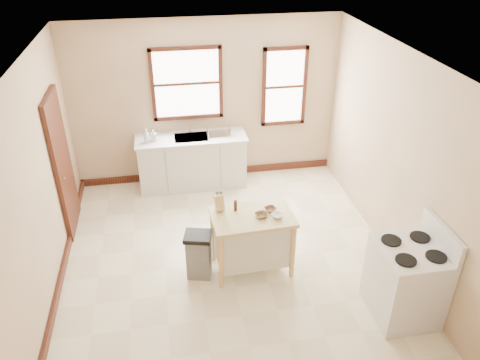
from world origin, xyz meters
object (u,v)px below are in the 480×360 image
(soap_bottle_a, at_px, (147,136))
(bowl_b, at_px, (270,209))
(bowl_c, at_px, (277,216))
(dish_rack, at_px, (219,132))
(pepper_grinder, at_px, (235,206))
(knife_block, at_px, (219,203))
(kitchen_island, at_px, (252,242))
(trash_bin, at_px, (199,255))
(gas_stove, at_px, (407,272))
(soap_bottle_b, at_px, (154,135))
(bowl_a, at_px, (261,215))

(soap_bottle_a, relative_size, bowl_b, 1.54)
(bowl_c, bearing_deg, dish_rack, 99.51)
(soap_bottle_a, bearing_deg, pepper_grinder, -86.99)
(knife_block, bearing_deg, kitchen_island, -42.10)
(trash_bin, bearing_deg, knife_block, 49.42)
(kitchen_island, height_order, gas_stove, gas_stove)
(kitchen_island, bearing_deg, soap_bottle_b, 114.50)
(dish_rack, distance_m, trash_bin, 2.54)
(soap_bottle_b, xyz_separation_m, pepper_grinder, (1.00, -2.16, -0.09))
(dish_rack, xyz_separation_m, bowl_c, (0.41, -2.46, -0.09))
(soap_bottle_b, distance_m, bowl_a, 2.69)
(bowl_b, bearing_deg, dish_rack, 99.02)
(knife_block, relative_size, trash_bin, 0.30)
(soap_bottle_b, xyz_separation_m, bowl_c, (1.49, -2.40, -0.14))
(soap_bottle_b, height_order, kitchen_island, soap_bottle_b)
(bowl_a, bearing_deg, soap_bottle_b, 118.93)
(soap_bottle_b, distance_m, bowl_c, 2.83)
(dish_rack, xyz_separation_m, bowl_b, (0.36, -2.29, -0.10))
(pepper_grinder, bearing_deg, dish_rack, 87.89)
(soap_bottle_a, distance_m, soap_bottle_b, 0.12)
(knife_block, bearing_deg, bowl_a, -40.92)
(kitchen_island, height_order, bowl_c, bowl_c)
(knife_block, height_order, trash_bin, knife_block)
(dish_rack, bearing_deg, kitchen_island, -105.30)
(pepper_grinder, bearing_deg, kitchen_island, -37.15)
(kitchen_island, height_order, bowl_b, bowl_b)
(trash_bin, bearing_deg, kitchen_island, 15.69)
(bowl_b, height_order, trash_bin, bowl_b)
(bowl_b, bearing_deg, soap_bottle_b, 122.84)
(bowl_c, xyz_separation_m, trash_bin, (-1.01, 0.07, -0.55))
(pepper_grinder, bearing_deg, soap_bottle_a, 117.55)
(bowl_a, xyz_separation_m, gas_stove, (1.50, -1.05, -0.26))
(soap_bottle_a, relative_size, soap_bottle_b, 1.18)
(soap_bottle_b, relative_size, kitchen_island, 0.18)
(bowl_b, relative_size, gas_stove, 0.12)
(bowl_a, distance_m, bowl_b, 0.18)
(gas_stove, bearing_deg, soap_bottle_b, 129.40)
(bowl_b, distance_m, trash_bin, 1.11)
(pepper_grinder, xyz_separation_m, bowl_a, (0.30, -0.19, -0.06))
(soap_bottle_b, xyz_separation_m, dish_rack, (1.08, 0.06, -0.05))
(soap_bottle_b, bearing_deg, trash_bin, -72.97)
(kitchen_island, relative_size, pepper_grinder, 6.96)
(dish_rack, bearing_deg, knife_block, -115.49)
(bowl_b, height_order, bowl_c, bowl_c)
(soap_bottle_b, xyz_separation_m, gas_stove, (2.80, -3.40, -0.40))
(soap_bottle_b, relative_size, dish_rack, 0.49)
(bowl_a, xyz_separation_m, trash_bin, (-0.82, 0.02, -0.54))
(soap_bottle_b, distance_m, bowl_b, 2.67)
(bowl_c, bearing_deg, soap_bottle_a, 124.12)
(knife_block, bearing_deg, bowl_c, -37.96)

